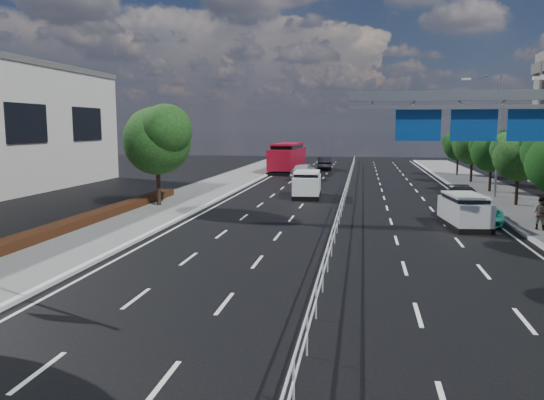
# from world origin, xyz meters

# --- Properties ---
(ground) EXTENTS (160.00, 160.00, 0.00)m
(ground) POSITION_xyz_m (0.00, 0.00, 0.00)
(ground) COLOR black
(ground) RESTS_ON ground
(kerb_near) EXTENTS (0.25, 140.00, 0.15)m
(kerb_near) POSITION_xyz_m (-9.00, 0.00, 0.07)
(kerb_near) COLOR silver
(kerb_near) RESTS_ON ground
(median_fence) EXTENTS (0.05, 85.00, 1.02)m
(median_fence) POSITION_xyz_m (0.00, 22.50, 0.53)
(median_fence) COLOR silver
(median_fence) RESTS_ON ground
(hedge_near) EXTENTS (1.00, 36.00, 0.44)m
(hedge_near) POSITION_xyz_m (-13.30, 5.00, 0.36)
(hedge_near) COLOR black
(hedge_near) RESTS_ON sidewalk_near
(overhead_gantry) EXTENTS (10.24, 0.38, 7.45)m
(overhead_gantry) POSITION_xyz_m (6.74, 10.05, 5.61)
(overhead_gantry) COLOR gray
(overhead_gantry) RESTS_ON ground
(streetlight_far) EXTENTS (2.78, 2.40, 9.00)m
(streetlight_far) POSITION_xyz_m (10.50, 26.00, 5.21)
(streetlight_far) COLOR gray
(streetlight_far) RESTS_ON ground
(near_tree_back) EXTENTS (4.84, 4.51, 6.69)m
(near_tree_back) POSITION_xyz_m (-11.94, 17.97, 4.61)
(near_tree_back) COLOR black
(near_tree_back) RESTS_ON ground
(far_tree_e) EXTENTS (3.63, 3.38, 5.13)m
(far_tree_e) POSITION_xyz_m (11.25, 21.98, 3.56)
(far_tree_e) COLOR black
(far_tree_e) RESTS_ON ground
(far_tree_f) EXTENTS (3.52, 3.28, 5.02)m
(far_tree_f) POSITION_xyz_m (11.24, 29.48, 3.49)
(far_tree_f) COLOR black
(far_tree_f) RESTS_ON ground
(far_tree_g) EXTENTS (3.96, 3.69, 5.45)m
(far_tree_g) POSITION_xyz_m (11.25, 36.98, 3.75)
(far_tree_g) COLOR black
(far_tree_g) RESTS_ON ground
(far_tree_h) EXTENTS (3.41, 3.18, 4.91)m
(far_tree_h) POSITION_xyz_m (11.24, 44.48, 3.42)
(far_tree_h) COLOR black
(far_tree_h) RESTS_ON ground
(white_minivan) EXTENTS (2.15, 4.59, 1.96)m
(white_minivan) POSITION_xyz_m (-2.90, 24.56, 0.96)
(white_minivan) COLOR black
(white_minivan) RESTS_ON ground
(red_bus) EXTENTS (3.15, 11.34, 3.36)m
(red_bus) POSITION_xyz_m (-7.50, 46.74, 1.75)
(red_bus) COLOR black
(red_bus) RESTS_ON ground
(near_car_silver) EXTENTS (2.57, 5.09, 1.66)m
(near_car_silver) POSITION_xyz_m (-4.57, 37.97, 0.83)
(near_car_silver) COLOR #A8ABB0
(near_car_silver) RESTS_ON ground
(near_car_dark) EXTENTS (2.13, 4.96, 1.59)m
(near_car_dark) POSITION_xyz_m (-3.49, 50.80, 0.79)
(near_car_dark) COLOR black
(near_car_dark) RESTS_ON ground
(silver_minivan) EXTENTS (2.27, 4.38, 1.74)m
(silver_minivan) POSITION_xyz_m (6.50, 14.00, 0.86)
(silver_minivan) COLOR black
(silver_minivan) RESTS_ON ground
(parked_car_teal) EXTENTS (2.51, 5.36, 1.48)m
(parked_car_teal) POSITION_xyz_m (7.14, 15.37, 0.74)
(parked_car_teal) COLOR #1D8374
(parked_car_teal) RESTS_ON ground
(parked_car_dark) EXTENTS (2.10, 4.49, 1.27)m
(parked_car_dark) POSITION_xyz_m (7.91, 21.76, 0.63)
(parked_car_dark) COLOR black
(parked_car_dark) RESTS_ON ground
(pedestrian_b) EXTENTS (1.01, 1.01, 1.65)m
(pedestrian_b) POSITION_xyz_m (9.99, 13.22, 0.97)
(pedestrian_b) COLOR gray
(pedestrian_b) RESTS_ON sidewalk_far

